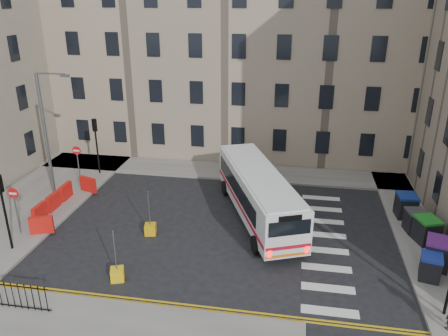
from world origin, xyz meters
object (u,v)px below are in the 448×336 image
(wheelie_bin_d, at_px, (415,221))
(bollard_chevron, at_px, (117,274))
(bus, at_px, (258,192))
(bollard_yellow, at_px, (150,229))
(wheelie_bin_a, at_px, (430,267))
(wheelie_bin_b, at_px, (437,253))
(wheelie_bin_c, at_px, (427,230))
(streetlamp, at_px, (46,136))
(wheelie_bin_e, at_px, (406,206))

(wheelie_bin_d, height_order, bollard_chevron, wheelie_bin_d)
(bus, distance_m, bollard_yellow, 6.51)
(bollard_yellow, distance_m, bollard_chevron, 4.29)
(wheelie_bin_a, bearing_deg, bollard_yellow, -174.04)
(wheelie_bin_b, height_order, wheelie_bin_d, wheelie_bin_b)
(wheelie_bin_d, bearing_deg, bollard_yellow, -179.48)
(wheelie_bin_d, bearing_deg, wheelie_bin_a, -103.36)
(bus, relative_size, wheelie_bin_c, 6.95)
(streetlamp, xyz_separation_m, wheelie_bin_a, (21.59, -5.02, -3.59))
(bus, xyz_separation_m, wheelie_bin_e, (8.62, 1.33, -0.80))
(streetlamp, relative_size, bollard_yellow, 13.57)
(streetlamp, height_order, wheelie_bin_c, streetlamp)
(streetlamp, bearing_deg, wheelie_bin_d, -1.50)
(bollard_chevron, bearing_deg, wheelie_bin_c, 21.33)
(wheelie_bin_a, xyz_separation_m, wheelie_bin_d, (0.29, 4.44, 0.04))
(streetlamp, relative_size, wheelie_bin_c, 5.33)
(wheelie_bin_c, bearing_deg, wheelie_bin_e, 80.30)
(wheelie_bin_b, height_order, wheelie_bin_e, wheelie_bin_b)
(bus, height_order, wheelie_bin_b, bus)
(streetlamp, relative_size, bus, 0.77)
(wheelie_bin_c, relative_size, bollard_yellow, 2.55)
(wheelie_bin_b, xyz_separation_m, bollard_yellow, (-14.64, 0.82, -0.58))
(streetlamp, distance_m, bollard_chevron, 11.22)
(wheelie_bin_d, height_order, bollard_yellow, wheelie_bin_d)
(streetlamp, distance_m, wheelie_bin_e, 22.07)
(bus, distance_m, wheelie_bin_c, 9.25)
(wheelie_bin_b, relative_size, bollard_chevron, 2.64)
(wheelie_bin_a, distance_m, wheelie_bin_c, 3.45)
(wheelie_bin_a, xyz_separation_m, wheelie_bin_b, (0.56, 1.06, 0.13))
(streetlamp, distance_m, bus, 13.41)
(wheelie_bin_a, relative_size, wheelie_bin_e, 0.90)
(streetlamp, xyz_separation_m, bus, (13.14, -0.15, -2.68))
(wheelie_bin_b, bearing_deg, bollard_chevron, -149.34)
(wheelie_bin_c, relative_size, bollard_chevron, 2.55)
(wheelie_bin_c, xyz_separation_m, wheelie_bin_e, (-0.47, 2.81, 0.01))
(wheelie_bin_a, bearing_deg, bus, 163.61)
(streetlamp, relative_size, wheelie_bin_a, 6.50)
(bollard_chevron, bearing_deg, bus, 51.64)
(wheelie_bin_a, distance_m, wheelie_bin_e, 6.20)
(streetlamp, xyz_separation_m, wheelie_bin_c, (22.23, -1.63, -3.50))
(bus, height_order, wheelie_bin_d, bus)
(wheelie_bin_b, xyz_separation_m, wheelie_bin_c, (0.07, 2.33, -0.04))
(wheelie_bin_b, height_order, bollard_chevron, wheelie_bin_b)
(bus, height_order, wheelie_bin_c, bus)
(streetlamp, bearing_deg, wheelie_bin_a, -13.08)
(bus, bearing_deg, wheelie_bin_e, -13.34)
(streetlamp, height_order, wheelie_bin_a, streetlamp)
(wheelie_bin_a, distance_m, wheelie_bin_b, 1.21)
(streetlamp, height_order, wheelie_bin_e, streetlamp)
(streetlamp, xyz_separation_m, bollard_chevron, (7.37, -7.43, -4.04))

